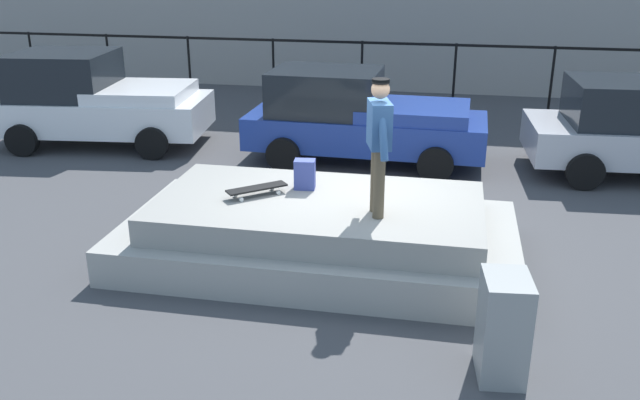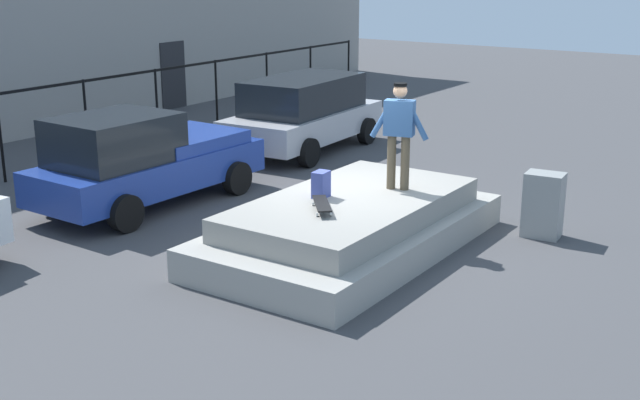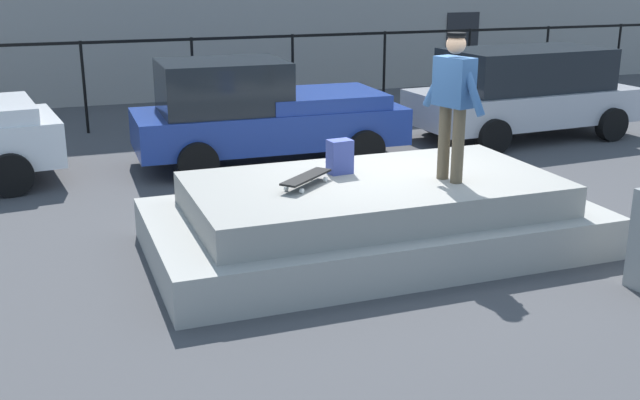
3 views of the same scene
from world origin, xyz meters
name	(u,v)px [view 1 (image 1 of 3)]	position (x,y,z in m)	size (l,w,h in m)	color
ground_plane	(362,251)	(0.00, 0.00, 0.00)	(60.00, 60.00, 0.00)	#424244
concrete_ledge	(318,232)	(-0.55, -0.33, 0.38)	(5.21, 2.79, 0.84)	#9E9B93
skateboarder	(379,138)	(0.26, -0.68, 1.83)	(0.36, 0.93, 1.69)	brown
skateboard	(257,188)	(-1.39, -0.34, 0.94)	(0.76, 0.69, 0.12)	black
backpack	(305,174)	(-0.82, 0.06, 1.05)	(0.28, 0.20, 0.41)	#3F4C99
car_white_pickup_near	(95,100)	(-6.22, 4.24, 0.94)	(4.47, 2.53, 1.91)	white
car_blue_pickup_mid	(358,117)	(-0.67, 4.07, 0.88)	(4.55, 2.07, 1.76)	navy
utility_box	(503,327)	(1.72, -2.57, 0.53)	(0.44, 0.60, 1.06)	gray
fence_row	(408,66)	(0.00, 7.64, 1.29)	(24.06, 0.06, 1.83)	black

